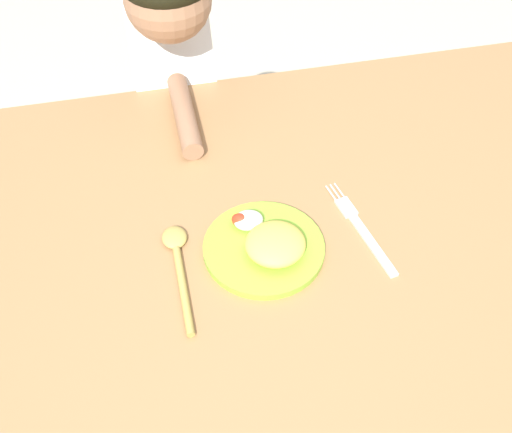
% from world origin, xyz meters
% --- Properties ---
extents(ground_plane, '(8.00, 8.00, 0.00)m').
position_xyz_m(ground_plane, '(0.00, 0.00, 0.00)').
color(ground_plane, beige).
extents(dining_table, '(1.41, 0.99, 0.75)m').
position_xyz_m(dining_table, '(0.00, 0.00, 0.65)').
color(dining_table, '#9F7347').
rests_on(dining_table, ground_plane).
extents(plate, '(0.21, 0.21, 0.05)m').
position_xyz_m(plate, '(-0.02, -0.00, 0.76)').
color(plate, '#90C637').
rests_on(plate, dining_table).
extents(fork, '(0.06, 0.23, 0.01)m').
position_xyz_m(fork, '(0.15, 0.01, 0.75)').
color(fork, silver).
rests_on(fork, dining_table).
extents(spoon, '(0.04, 0.23, 0.01)m').
position_xyz_m(spoon, '(-0.17, 0.00, 0.75)').
color(spoon, tan).
rests_on(spoon, dining_table).
extents(person, '(0.19, 0.47, 1.05)m').
position_xyz_m(person, '(-0.11, 0.58, 0.58)').
color(person, '#364457').
rests_on(person, ground_plane).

